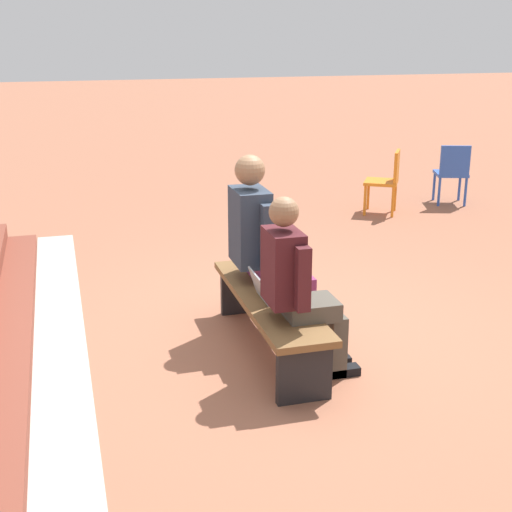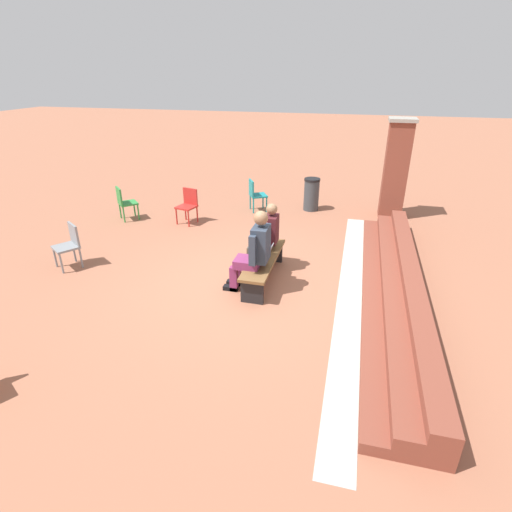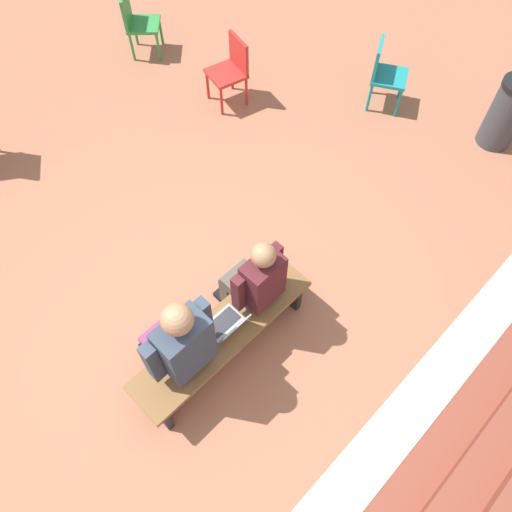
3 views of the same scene
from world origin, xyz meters
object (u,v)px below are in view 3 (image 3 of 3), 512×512
bench (223,336)px  plastic_chair_near_bench_right (231,67)px  plastic_chair_by_pillar (384,71)px  plastic_chair_mid_courtyard (137,20)px  person_adult (177,342)px  litter_bin (507,113)px  person_student (254,280)px  laptop (228,326)px

bench → plastic_chair_near_bench_right: (-2.46, -2.48, 0.13)m
plastic_chair_by_pillar → plastic_chair_mid_courtyard: bearing=-63.7°
bench → plastic_chair_mid_courtyard: (-2.26, -4.09, 0.13)m
person_adult → litter_bin: size_ratio=1.68×
plastic_chair_near_bench_right → person_student: bearing=50.1°
plastic_chair_by_pillar → plastic_chair_mid_courtyard: 3.33m
plastic_chair_near_bench_right → plastic_chair_mid_courtyard: size_ratio=1.00×
person_student → laptop: 0.45m
person_student → person_adult: person_adult is taller
plastic_chair_by_pillar → person_student: bearing=17.5°
person_adult → laptop: bearing=169.2°
plastic_chair_by_pillar → plastic_chair_mid_courtyard: same height
bench → litter_bin: (-4.18, 0.32, 0.08)m
person_adult → litter_bin: (-4.57, 0.40, -0.33)m
laptop → plastic_chair_mid_courtyard: size_ratio=0.38×
person_student → plastic_chair_by_pillar: person_student is taller
plastic_chair_by_pillar → plastic_chair_near_bench_right: size_ratio=1.00×
bench → person_student: size_ratio=1.38×
person_adult → plastic_chair_near_bench_right: 3.75m
person_adult → plastic_chair_by_pillar: (-4.13, -1.03, -0.28)m
person_student → person_adult: bearing=-0.5°
person_adult → plastic_chair_near_bench_right: person_adult is taller
person_student → plastic_chair_mid_courtyard: 4.42m
bench → person_adult: person_adult is taller
laptop → plastic_chair_mid_courtyard: 4.66m
laptop → bench: bearing=-12.5°
bench → plastic_chair_by_pillar: plastic_chair_by_pillar is taller
laptop → plastic_chair_by_pillar: 3.85m
laptop → plastic_chair_by_pillar: (-3.68, -1.12, -0.02)m
person_adult → plastic_chair_near_bench_right: size_ratio=1.72×
bench → litter_bin: 4.19m
laptop → plastic_chair_near_bench_right: bearing=-134.0°
bench → plastic_chair_by_pillar: bearing=-163.5°
person_adult → plastic_chair_mid_courtyard: (-2.65, -4.02, -0.28)m
person_student → person_adult: 0.84m
bench → plastic_chair_by_pillar: size_ratio=2.14×
laptop → litter_bin: size_ratio=0.37×
laptop → plastic_chair_mid_courtyard: bearing=-118.2°
plastic_chair_near_bench_right → plastic_chair_mid_courtyard: bearing=-82.7°
person_adult → litter_bin: person_adult is taller
person_student → person_adult: size_ratio=0.91×
person_student → litter_bin: 3.77m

